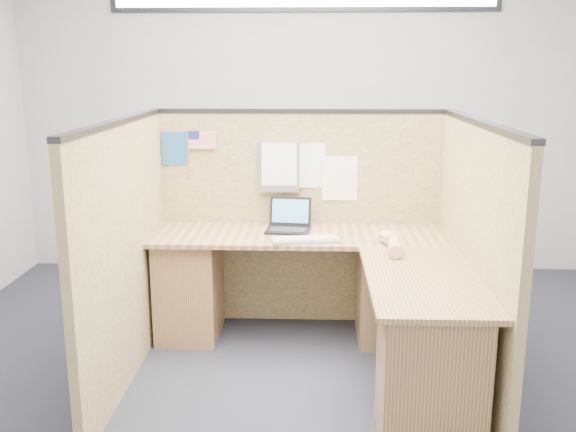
{
  "coord_description": "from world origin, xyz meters",
  "views": [
    {
      "loc": [
        0.08,
        -3.44,
        1.82
      ],
      "look_at": [
        -0.07,
        0.5,
        0.89
      ],
      "focal_mm": 40.0,
      "sensor_mm": 36.0,
      "label": 1
    }
  ],
  "objects_px": {
    "l_desk": "(328,303)",
    "laptop": "(288,222)",
    "keyboard": "(306,240)",
    "mouse": "(388,239)"
  },
  "relations": [
    {
      "from": "laptop",
      "to": "keyboard",
      "type": "height_order",
      "value": "laptop"
    },
    {
      "from": "laptop",
      "to": "keyboard",
      "type": "bearing_deg",
      "value": -62.31
    },
    {
      "from": "keyboard",
      "to": "mouse",
      "type": "relative_size",
      "value": 3.74
    },
    {
      "from": "l_desk",
      "to": "laptop",
      "type": "bearing_deg",
      "value": 117.7
    },
    {
      "from": "l_desk",
      "to": "laptop",
      "type": "xyz_separation_m",
      "value": [
        -0.26,
        0.5,
        0.39
      ]
    },
    {
      "from": "l_desk",
      "to": "laptop",
      "type": "relative_size",
      "value": 6.35
    },
    {
      "from": "laptop",
      "to": "mouse",
      "type": "xyz_separation_m",
      "value": [
        0.64,
        -0.31,
        -0.03
      ]
    },
    {
      "from": "l_desk",
      "to": "laptop",
      "type": "distance_m",
      "value": 0.69
    },
    {
      "from": "laptop",
      "to": "keyboard",
      "type": "relative_size",
      "value": 0.69
    },
    {
      "from": "l_desk",
      "to": "mouse",
      "type": "height_order",
      "value": "mouse"
    }
  ]
}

